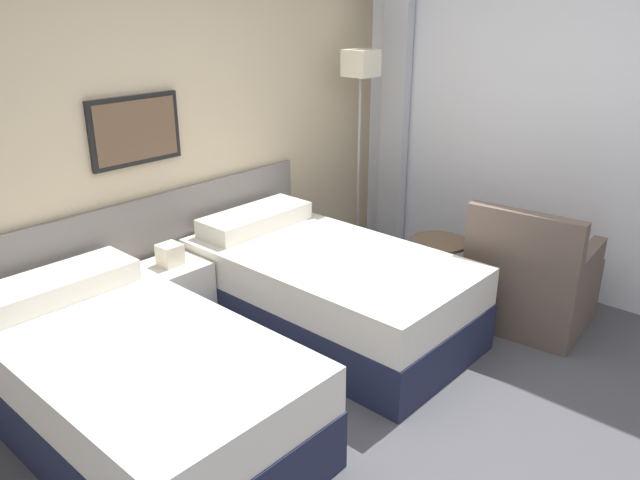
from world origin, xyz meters
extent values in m
plane|color=#47474C|center=(0.00, 0.00, 0.00)|extent=(16.00, 16.00, 0.00)
cube|color=#C6B28E|center=(0.00, 1.99, 1.35)|extent=(10.00, 0.06, 2.70)
cube|color=slate|center=(-0.36, 1.94, 0.46)|extent=(2.74, 0.04, 0.93)
cube|color=black|center=(-0.36, 1.94, 1.38)|extent=(0.64, 0.03, 0.44)
cube|color=brown|center=(-0.36, 1.93, 1.38)|extent=(0.58, 0.01, 0.38)
cube|color=white|center=(2.14, -0.27, 1.35)|extent=(0.06, 4.46, 2.70)
cube|color=silver|center=(2.09, -0.27, 1.32)|extent=(0.03, 4.10, 2.64)
cube|color=#B7BAC1|center=(2.01, 1.61, 1.32)|extent=(0.10, 0.24, 2.64)
cube|color=#1E233D|center=(-1.11, 0.94, 0.16)|extent=(1.07, 1.93, 0.33)
cube|color=silver|center=(-1.11, 0.94, 0.45)|extent=(1.06, 1.91, 0.25)
cube|color=silver|center=(-1.11, 1.68, 0.64)|extent=(0.86, 0.34, 0.13)
cube|color=#1E233D|center=(0.40, 0.94, 0.16)|extent=(1.07, 1.93, 0.33)
cube|color=silver|center=(0.40, 0.94, 0.45)|extent=(1.06, 1.91, 0.25)
cube|color=silver|center=(0.40, 1.68, 0.64)|extent=(0.86, 0.34, 0.13)
cube|color=beige|center=(-0.36, 1.69, 0.26)|extent=(0.42, 0.39, 0.52)
cube|color=beige|center=(-0.36, 1.69, 0.59)|extent=(0.14, 0.14, 0.14)
cylinder|color=#9E9993|center=(1.54, 1.63, 0.01)|extent=(0.24, 0.24, 0.02)
cylinder|color=#9E9993|center=(1.54, 1.63, 0.80)|extent=(0.02, 0.02, 1.56)
cube|color=beige|center=(1.54, 1.63, 1.68)|extent=(0.23, 0.23, 0.21)
cylinder|color=brown|center=(1.17, 0.58, 0.01)|extent=(0.28, 0.28, 0.01)
cylinder|color=brown|center=(1.17, 0.58, 0.27)|extent=(0.05, 0.05, 0.50)
cylinder|color=brown|center=(1.17, 0.58, 0.53)|extent=(0.42, 0.42, 0.02)
cube|color=brown|center=(1.46, -0.02, 0.22)|extent=(0.81, 0.83, 0.44)
cube|color=brown|center=(1.15, -0.05, 0.67)|extent=(0.17, 0.76, 0.46)
cube|color=brown|center=(1.50, -0.35, 0.53)|extent=(0.63, 0.15, 0.18)
cube|color=brown|center=(1.43, 0.31, 0.53)|extent=(0.63, 0.15, 0.18)
camera|label=1|loc=(-2.50, -1.58, 2.18)|focal=35.00mm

